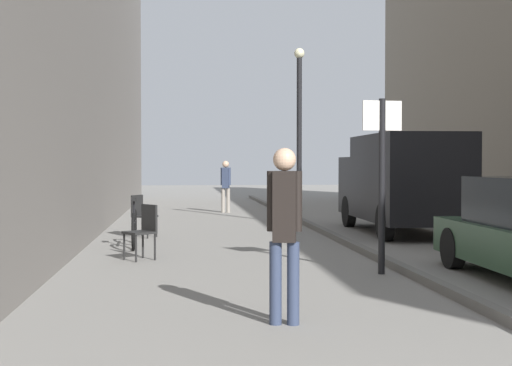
{
  "coord_description": "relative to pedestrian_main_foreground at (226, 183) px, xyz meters",
  "views": [
    {
      "loc": [
        -1.74,
        -1.79,
        1.64
      ],
      "look_at": [
        -0.58,
        9.08,
        1.34
      ],
      "focal_mm": 49.61,
      "sensor_mm": 36.0,
      "label": 1
    }
  ],
  "objects": [
    {
      "name": "ground_plane",
      "position": [
        0.25,
        -9.83,
        -1.0
      ],
      "size": [
        80.0,
        80.0,
        0.0
      ],
      "primitive_type": "plane",
      "color": "gray"
    },
    {
      "name": "kerb_strip",
      "position": [
        1.83,
        -9.83,
        -0.94
      ],
      "size": [
        0.16,
        40.0,
        0.12
      ],
      "primitive_type": "cube",
      "color": "#615F5B",
      "rests_on": "ground_plane"
    },
    {
      "name": "pedestrian_main_foreground",
      "position": [
        0.0,
        0.0,
        0.0
      ],
      "size": [
        0.34,
        0.24,
        1.73
      ],
      "rotation": [
        0.0,
        0.0,
        -0.26
      ],
      "color": "gray",
      "rests_on": "ground_plane"
    },
    {
      "name": "pedestrian_mid_block",
      "position": [
        -0.45,
        -16.53,
        0.04
      ],
      "size": [
        0.35,
        0.24,
        1.8
      ],
      "rotation": [
        0.0,
        0.0,
        -0.19
      ],
      "color": "#2D3851",
      "rests_on": "ground_plane"
    },
    {
      "name": "delivery_van",
      "position": [
        3.68,
        -7.45,
        0.24
      ],
      "size": [
        1.99,
        5.0,
        2.3
      ],
      "rotation": [
        0.0,
        0.0,
        -0.01
      ],
      "color": "black",
      "rests_on": "ground_plane"
    },
    {
      "name": "street_sign_post",
      "position": [
        1.47,
        -13.41,
        0.54
      ],
      "size": [
        0.6,
        0.1,
        2.6
      ],
      "rotation": [
        0.0,
        0.0,
        3.23
      ],
      "color": "black",
      "rests_on": "ground_plane"
    },
    {
      "name": "lamp_post",
      "position": [
        1.7,
        -4.68,
        1.72
      ],
      "size": [
        0.28,
        0.28,
        4.76
      ],
      "color": "black",
      "rests_on": "ground_plane"
    },
    {
      "name": "bicycle_leaning",
      "position": [
        -2.4,
        -9.68,
        -0.62
      ],
      "size": [
        0.13,
        1.77,
        0.98
      ],
      "rotation": [
        0.0,
        0.0,
        0.04
      ],
      "color": "black",
      "rests_on": "ground_plane"
    },
    {
      "name": "cafe_chair_near_window",
      "position": [
        -2.37,
        -7.74,
        -0.45
      ],
      "size": [
        0.6,
        0.6,
        0.94
      ],
      "rotation": [
        0.0,
        0.0,
        4.21
      ],
      "color": "black",
      "rests_on": "ground_plane"
    },
    {
      "name": "cafe_chair_by_doorway",
      "position": [
        -2.12,
        -11.46,
        -0.45
      ],
      "size": [
        0.61,
        0.61,
        0.94
      ],
      "rotation": [
        0.0,
        0.0,
        2.19
      ],
      "color": "black",
      "rests_on": "ground_plane"
    }
  ]
}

